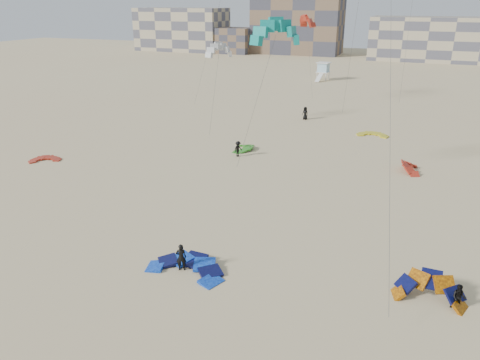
% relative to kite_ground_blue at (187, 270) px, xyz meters
% --- Properties ---
extents(ground, '(320.00, 320.00, 0.00)m').
position_rel_kite_ground_blue_xyz_m(ground, '(2.05, -2.23, 0.00)').
color(ground, '#C6B785').
rests_on(ground, ground).
extents(kite_ground_blue, '(5.05, 5.28, 1.61)m').
position_rel_kite_ground_blue_xyz_m(kite_ground_blue, '(0.00, 0.00, 0.00)').
color(kite_ground_blue, blue).
rests_on(kite_ground_blue, ground).
extents(kite_ground_orange, '(4.10, 4.13, 3.96)m').
position_rel_kite_ground_blue_xyz_m(kite_ground_orange, '(14.53, 2.34, 0.00)').
color(kite_ground_orange, orange).
rests_on(kite_ground_orange, ground).
extents(kite_ground_red, '(4.23, 4.27, 0.83)m').
position_rel_kite_ground_blue_xyz_m(kite_ground_red, '(-24.64, 14.16, 0.00)').
color(kite_ground_red, '#B8321A').
rests_on(kite_ground_red, ground).
extents(kite_ground_green, '(3.88, 3.67, 1.50)m').
position_rel_kite_ground_blue_xyz_m(kite_ground_green, '(-6.07, 25.86, 0.00)').
color(kite_ground_green, '#1B8719').
rests_on(kite_ground_green, ground).
extents(kite_ground_red_far, '(3.60, 3.44, 2.95)m').
position_rel_kite_ground_blue_xyz_m(kite_ground_red_far, '(12.52, 25.04, 0.00)').
color(kite_ground_red_far, '#B8321A').
rests_on(kite_ground_red_far, ground).
extents(kite_ground_yellow, '(3.60, 3.79, 0.61)m').
position_rel_kite_ground_blue_xyz_m(kite_ground_yellow, '(7.32, 37.52, 0.00)').
color(kite_ground_yellow, gold).
rests_on(kite_ground_yellow, ground).
extents(kitesurfer_main, '(0.80, 0.68, 1.85)m').
position_rel_kite_ground_blue_xyz_m(kitesurfer_main, '(-0.34, -0.04, 0.93)').
color(kitesurfer_main, black).
rests_on(kitesurfer_main, ground).
extents(kitesurfer_b, '(0.83, 0.68, 1.56)m').
position_rel_kite_ground_blue_xyz_m(kitesurfer_b, '(16.02, 1.94, 0.78)').
color(kitesurfer_b, black).
rests_on(kitesurfer_b, ground).
extents(kitesurfer_c, '(1.02, 1.29, 1.75)m').
position_rel_kite_ground_blue_xyz_m(kitesurfer_c, '(-5.63, 23.18, 0.88)').
color(kitesurfer_c, black).
rests_on(kitesurfer_c, ground).
extents(kitesurfer_e, '(1.04, 0.82, 1.86)m').
position_rel_kite_ground_blue_xyz_m(kitesurfer_e, '(-2.93, 42.92, 0.93)').
color(kitesurfer_e, black).
rests_on(kitesurfer_e, ground).
extents(kite_fly_teal_a, '(6.62, 5.82, 13.94)m').
position_rel_kite_ground_blue_xyz_m(kite_fly_teal_a, '(0.30, 17.14, 13.52)').
color(kite_fly_teal_a, '#0D9484').
rests_on(kite_fly_teal_a, ground).
extents(kite_fly_grey, '(5.08, 11.44, 10.23)m').
position_rel_kite_ground_blue_xyz_m(kite_fly_grey, '(-13.34, 35.83, 9.93)').
color(kite_fly_grey, white).
rests_on(kite_fly_grey, ground).
extents(kite_fly_red, '(5.44, 5.41, 13.61)m').
position_rel_kite_ground_blue_xyz_m(kite_fly_red, '(-6.50, 56.07, 12.96)').
color(kite_fly_red, '#B8321A').
rests_on(kite_fly_red, ground).
extents(lifeguard_tower_far, '(3.02, 5.36, 3.78)m').
position_rel_kite_ground_blue_xyz_m(lifeguard_tower_far, '(-8.21, 80.10, 1.87)').
color(lifeguard_tower_far, white).
rests_on(lifeguard_tower_far, ground).
extents(condo_west_a, '(30.00, 15.00, 14.00)m').
position_rel_kite_ground_blue_xyz_m(condo_west_a, '(-67.95, 127.77, 7.00)').
color(condo_west_a, tan).
rests_on(condo_west_a, ground).
extents(condo_west_b, '(28.00, 14.00, 18.00)m').
position_rel_kite_ground_blue_xyz_m(condo_west_b, '(-27.95, 131.77, 9.00)').
color(condo_west_b, brown).
rests_on(condo_west_b, ground).
extents(condo_mid, '(32.00, 16.00, 12.00)m').
position_rel_kite_ground_blue_xyz_m(condo_mid, '(12.05, 127.77, 6.00)').
color(condo_mid, tan).
rests_on(condo_mid, ground).
extents(condo_fill_left, '(12.00, 10.00, 8.00)m').
position_rel_kite_ground_blue_xyz_m(condo_fill_left, '(-47.95, 125.77, 4.00)').
color(condo_fill_left, brown).
rests_on(condo_fill_left, ground).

